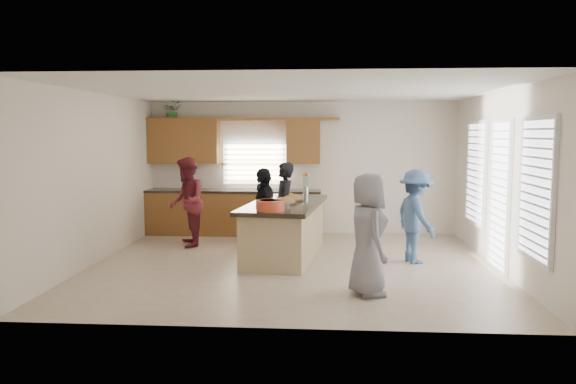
# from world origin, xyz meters

# --- Properties ---
(floor) EXTENTS (6.50, 6.50, 0.00)m
(floor) POSITION_xyz_m (0.00, 0.00, 0.00)
(floor) COLOR beige
(floor) RESTS_ON ground
(room_shell) EXTENTS (6.52, 6.02, 2.81)m
(room_shell) POSITION_xyz_m (0.00, 0.00, 1.90)
(room_shell) COLOR silver
(room_shell) RESTS_ON ground
(back_cabinetry) EXTENTS (4.08, 0.66, 2.46)m
(back_cabinetry) POSITION_xyz_m (-1.47, 2.73, 0.91)
(back_cabinetry) COLOR brown
(back_cabinetry) RESTS_ON ground
(right_wall_glazing) EXTENTS (0.06, 4.00, 2.25)m
(right_wall_glazing) POSITION_xyz_m (3.22, -0.13, 1.34)
(right_wall_glazing) COLOR white
(right_wall_glazing) RESTS_ON ground
(island) EXTENTS (1.46, 2.82, 0.95)m
(island) POSITION_xyz_m (-0.18, 0.60, 0.45)
(island) COLOR tan
(island) RESTS_ON ground
(platter_front) EXTENTS (0.41, 0.41, 0.17)m
(platter_front) POSITION_xyz_m (-0.16, 0.41, 0.98)
(platter_front) COLOR black
(platter_front) RESTS_ON island
(platter_mid) EXTENTS (0.39, 0.39, 0.16)m
(platter_mid) POSITION_xyz_m (-0.05, 0.86, 0.98)
(platter_mid) COLOR black
(platter_mid) RESTS_ON island
(platter_back) EXTENTS (0.35, 0.35, 0.14)m
(platter_back) POSITION_xyz_m (-0.20, 1.28, 0.98)
(platter_back) COLOR black
(platter_back) RESTS_ON island
(salad_bowl) EXTENTS (0.43, 0.43, 0.17)m
(salad_bowl) POSITION_xyz_m (-0.31, -0.48, 1.04)
(salad_bowl) COLOR #DC4828
(salad_bowl) RESTS_ON island
(clear_cup) EXTENTS (0.09, 0.09, 0.11)m
(clear_cup) POSITION_xyz_m (-0.08, -0.21, 1.00)
(clear_cup) COLOR white
(clear_cup) RESTS_ON island
(plate_stack) EXTENTS (0.19, 0.19, 0.05)m
(plate_stack) POSITION_xyz_m (-0.21, 1.64, 0.97)
(plate_stack) COLOR #9E84C0
(plate_stack) RESTS_ON island
(flower_vase) EXTENTS (0.14, 0.14, 0.43)m
(flower_vase) POSITION_xyz_m (0.14, 1.81, 1.19)
(flower_vase) COLOR silver
(flower_vase) RESTS_ON island
(potted_plant) EXTENTS (0.46, 0.43, 0.41)m
(potted_plant) POSITION_xyz_m (-2.72, 2.82, 2.61)
(potted_plant) COLOR #397F32
(potted_plant) RESTS_ON back_cabinetry
(woman_left_back) EXTENTS (0.46, 0.63, 1.61)m
(woman_left_back) POSITION_xyz_m (-0.23, 1.16, 0.80)
(woman_left_back) COLOR black
(woman_left_back) RESTS_ON ground
(woman_left_mid) EXTENTS (0.84, 0.97, 1.69)m
(woman_left_mid) POSITION_xyz_m (-2.08, 1.36, 0.85)
(woman_left_mid) COLOR maroon
(woman_left_mid) RESTS_ON ground
(woman_left_front) EXTENTS (0.71, 1.00, 1.57)m
(woman_left_front) POSITION_xyz_m (-0.50, 0.24, 0.78)
(woman_left_front) COLOR black
(woman_left_front) RESTS_ON ground
(woman_right_back) EXTENTS (0.88, 1.14, 1.55)m
(woman_right_back) POSITION_xyz_m (2.01, 0.31, 0.77)
(woman_right_back) COLOR #3B5980
(woman_right_back) RESTS_ON ground
(woman_right_front) EXTENTS (0.69, 0.89, 1.62)m
(woman_right_front) POSITION_xyz_m (1.09, -1.62, 0.81)
(woman_right_front) COLOR gray
(woman_right_front) RESTS_ON ground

